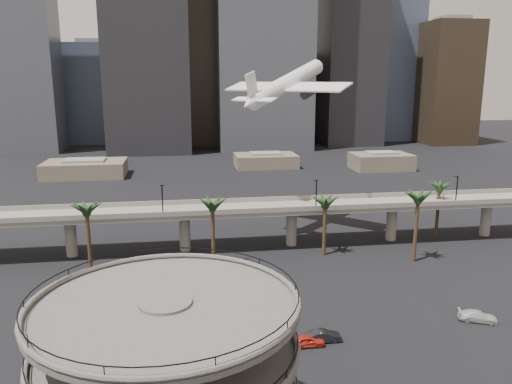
{
  "coord_description": "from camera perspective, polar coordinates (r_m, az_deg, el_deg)",
  "views": [
    {
      "loc": [
        -11.39,
        -42.25,
        33.86
      ],
      "look_at": [
        -0.6,
        28.0,
        17.78
      ],
      "focal_mm": 35.0,
      "sensor_mm": 36.0,
      "label": 1
    }
  ],
  "objects": [
    {
      "name": "low_buildings",
      "position": [
        188.02,
        -3.03,
        3.24
      ],
      "size": [
        135.0,
        27.5,
        6.8
      ],
      "color": "brown",
      "rests_on": "ground"
    },
    {
      "name": "car_c",
      "position": [
        80.08,
        24.01,
        -12.84
      ],
      "size": [
        5.72,
        4.02,
        1.54
      ],
      "primitive_type": "imported",
      "rotation": [
        0.0,
        0.0,
        1.18
      ],
      "color": "beige",
      "rests_on": "ground"
    },
    {
      "name": "car_b",
      "position": [
        69.08,
        7.72,
        -15.99
      ],
      "size": [
        4.75,
        1.71,
        1.56
      ],
      "primitive_type": "imported",
      "rotation": [
        0.0,
        0.0,
        1.56
      ],
      "color": "black",
      "rests_on": "ground"
    },
    {
      "name": "car_a",
      "position": [
        67.8,
        5.94,
        -16.55
      ],
      "size": [
        4.48,
        1.86,
        1.52
      ],
      "primitive_type": "imported",
      "rotation": [
        0.0,
        0.0,
        1.59
      ],
      "color": "red",
      "rests_on": "ground"
    },
    {
      "name": "skyline",
      "position": [
        261.11,
        -3.0,
        16.01
      ],
      "size": [
        269.0,
        86.0,
        133.29
      ],
      "color": "#827459",
      "rests_on": "ground"
    },
    {
      "name": "palm_trees",
      "position": [
        95.04,
        5.52,
        -1.05
      ],
      "size": [
        76.4,
        18.4,
        14.0
      ],
      "color": "#46311E",
      "rests_on": "ground"
    },
    {
      "name": "parking_ramp",
      "position": [
        45.19,
        -10.0,
        -19.58
      ],
      "size": [
        22.2,
        22.2,
        17.35
      ],
      "color": "#4B4946",
      "rests_on": "ground"
    },
    {
      "name": "airborne_jet",
      "position": [
        111.79,
        3.57,
        12.25
      ],
      "size": [
        25.82,
        26.41,
        12.21
      ],
      "rotation": [
        0.0,
        -0.27,
        0.8
      ],
      "color": "white",
      "rests_on": "ground"
    },
    {
      "name": "overpass",
      "position": [
        101.44,
        -1.98,
        -2.42
      ],
      "size": [
        130.0,
        9.3,
        14.7
      ],
      "color": "gray",
      "rests_on": "ground"
    }
  ]
}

